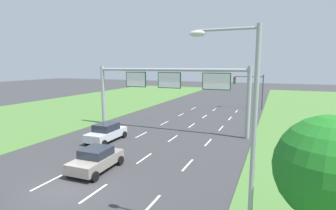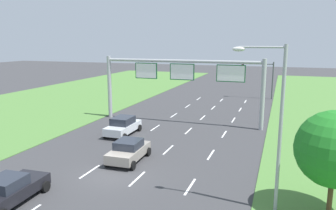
{
  "view_description": "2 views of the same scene",
  "coord_description": "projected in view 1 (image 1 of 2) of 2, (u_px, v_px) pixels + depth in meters",
  "views": [
    {
      "loc": [
        10.85,
        -11.03,
        7.07
      ],
      "look_at": [
        0.3,
        14.21,
        2.91
      ],
      "focal_mm": 28.0,
      "sensor_mm": 36.0,
      "label": 1
    },
    {
      "loc": [
        10.09,
        -17.84,
        8.64
      ],
      "look_at": [
        0.1,
        10.65,
        2.73
      ],
      "focal_mm": 35.0,
      "sensor_mm": 36.0,
      "label": 2
    }
  ],
  "objects": [
    {
      "name": "street_lamp",
      "position": [
        244.0,
        120.0,
        9.6
      ],
      "size": [
        2.61,
        0.32,
        8.5
      ],
      "color": "#9EA0A5",
      "rests_on": "ground_plane"
    },
    {
      "name": "car_mid_lane",
      "position": [
        96.0,
        159.0,
        17.66
      ],
      "size": [
        2.27,
        4.11,
        1.57
      ],
      "rotation": [
        0.0,
        0.0,
        0.03
      ],
      "color": "gray",
      "rests_on": "ground_plane"
    },
    {
      "name": "ground_plane",
      "position": [
        69.0,
        188.0,
        15.26
      ],
      "size": [
        200.0,
        200.0,
        0.0
      ],
      "primitive_type": "plane",
      "color": "#38383A"
    },
    {
      "name": "roadside_tree_near",
      "position": [
        330.0,
        169.0,
        9.18
      ],
      "size": [
        3.84,
        3.84,
        5.38
      ],
      "color": "#513823",
      "rests_on": "ground_plane"
    },
    {
      "name": "lane_dashes_inner_right",
      "position": [
        144.0,
        158.0,
        20.07
      ],
      "size": [
        0.14,
        50.4,
        0.01
      ],
      "color": "white",
      "rests_on": "ground_plane"
    },
    {
      "name": "sign_gantry",
      "position": [
        169.0,
        86.0,
        27.93
      ],
      "size": [
        17.24,
        0.44,
        7.0
      ],
      "color": "#9EA0A5",
      "rests_on": "ground_plane"
    },
    {
      "name": "car_lead_silver",
      "position": [
        106.0,
        132.0,
        24.53
      ],
      "size": [
        2.13,
        4.4,
        1.69
      ],
      "rotation": [
        0.0,
        0.0,
        0.0
      ],
      "color": "silver",
      "rests_on": "ground_plane"
    },
    {
      "name": "lane_dashes_inner_left",
      "position": [
        106.0,
        152.0,
        21.4
      ],
      "size": [
        0.14,
        50.4,
        0.01
      ],
      "color": "white",
      "rests_on": "ground_plane"
    },
    {
      "name": "traffic_light_mast",
      "position": [
        250.0,
        85.0,
        42.51
      ],
      "size": [
        4.76,
        0.49,
        5.6
      ],
      "color": "#47494F",
      "rests_on": "ground_plane"
    },
    {
      "name": "lane_dashes_slip",
      "position": [
        188.0,
        165.0,
        18.74
      ],
      "size": [
        0.14,
        50.4,
        0.01
      ],
      "color": "white",
      "rests_on": "ground_plane"
    }
  ]
}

